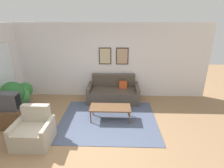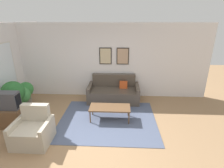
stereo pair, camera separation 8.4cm
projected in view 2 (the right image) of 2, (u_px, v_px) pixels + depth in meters
ground_plane at (86, 144)px, 4.16m from camera, size 16.00×16.00×0.00m
area_rug at (108, 120)px, 5.16m from camera, size 2.81×2.32×0.01m
wall_back at (99, 61)px, 6.41m from camera, size 8.00×0.09×2.70m
couch at (114, 92)px, 6.31m from camera, size 1.80×0.90×0.91m
coffee_table at (110, 108)px, 5.07m from camera, size 1.18×0.52×0.41m
tv_stand at (11, 117)px, 4.81m from camera, size 0.69×0.47×0.53m
tv at (7, 101)px, 4.63m from camera, size 0.62×0.28×0.48m
armchair at (33, 131)px, 4.16m from camera, size 0.84×0.76×0.88m
potted_plant_tall at (13, 93)px, 5.23m from camera, size 0.67×0.67×1.08m
potted_plant_by_window at (26, 90)px, 5.97m from camera, size 0.49×0.49×0.80m
potted_plant_small at (22, 96)px, 5.57m from camera, size 0.52×0.52×0.78m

